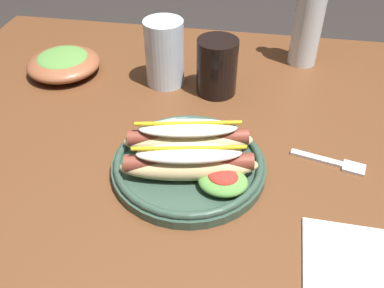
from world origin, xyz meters
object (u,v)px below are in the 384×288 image
(fork, at_px, (334,163))
(side_bowl, at_px, (63,63))
(soda_cup, at_px, (217,67))
(hot_dog_plate, at_px, (190,159))
(glass_bottle, at_px, (308,22))
(water_cup, at_px, (164,53))
(napkin, at_px, (354,261))

(fork, height_order, side_bowl, side_bowl)
(fork, xyz_separation_m, soda_cup, (-0.22, 0.19, 0.05))
(hot_dog_plate, height_order, glass_bottle, glass_bottle)
(hot_dog_plate, xyz_separation_m, soda_cup, (0.01, 0.24, 0.03))
(fork, bearing_deg, water_cup, 161.95)
(soda_cup, bearing_deg, water_cup, 171.11)
(napkin, bearing_deg, water_cup, 130.55)
(hot_dog_plate, relative_size, fork, 2.03)
(napkin, bearing_deg, hot_dog_plate, 150.87)
(soda_cup, relative_size, napkin, 0.86)
(water_cup, height_order, glass_bottle, glass_bottle)
(side_bowl, bearing_deg, fork, -20.35)
(fork, distance_m, napkin, 0.19)
(water_cup, xyz_separation_m, side_bowl, (-0.22, 0.00, -0.04))
(soda_cup, xyz_separation_m, side_bowl, (-0.33, 0.02, -0.03))
(hot_dog_plate, relative_size, napkin, 1.89)
(soda_cup, xyz_separation_m, water_cup, (-0.11, 0.02, 0.01))
(hot_dog_plate, relative_size, soda_cup, 2.19)
(glass_bottle, bearing_deg, soda_cup, -138.58)
(glass_bottle, relative_size, side_bowl, 1.61)
(water_cup, distance_m, glass_bottle, 0.32)
(side_bowl, distance_m, napkin, 0.69)
(water_cup, distance_m, napkin, 0.52)
(water_cup, bearing_deg, hot_dog_plate, -69.35)
(side_bowl, bearing_deg, napkin, -35.11)
(side_bowl, bearing_deg, soda_cup, -3.11)
(glass_bottle, bearing_deg, napkin, -84.34)
(side_bowl, relative_size, napkin, 1.19)
(glass_bottle, distance_m, napkin, 0.54)
(water_cup, relative_size, napkin, 1.04)
(fork, xyz_separation_m, side_bowl, (-0.55, 0.20, 0.02))
(water_cup, bearing_deg, side_bowl, 179.72)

